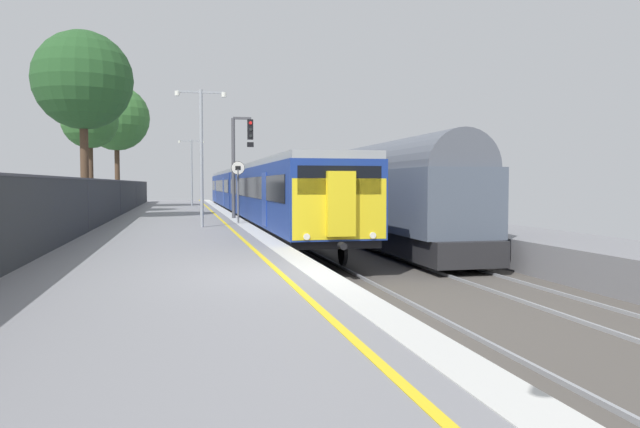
% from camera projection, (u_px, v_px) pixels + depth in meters
% --- Properties ---
extents(ground, '(17.40, 110.00, 1.21)m').
position_uv_depth(ground, '(430.00, 300.00, 12.15)').
color(ground, gray).
extents(commuter_train_at_platform, '(2.83, 42.91, 3.81)m').
position_uv_depth(commuter_train_at_platform, '(253.00, 191.00, 37.46)').
color(commuter_train_at_platform, navy).
rests_on(commuter_train_at_platform, ground).
extents(freight_train_adjacent_track, '(2.60, 56.07, 4.34)m').
position_uv_depth(freight_train_adjacent_track, '(296.00, 189.00, 44.86)').
color(freight_train_adjacent_track, '#232326').
rests_on(freight_train_adjacent_track, ground).
extents(signal_gantry, '(1.10, 0.24, 5.04)m').
position_uv_depth(signal_gantry, '(239.00, 155.00, 30.25)').
color(signal_gantry, '#47474C').
rests_on(signal_gantry, ground).
extents(speed_limit_sign, '(0.59, 0.08, 2.71)m').
position_uv_depth(speed_limit_sign, '(238.00, 184.00, 26.73)').
color(speed_limit_sign, '#59595B').
rests_on(speed_limit_sign, ground).
extents(platform_lamp_mid, '(2.00, 0.20, 5.42)m').
position_uv_depth(platform_lamp_mid, '(201.00, 146.00, 23.96)').
color(platform_lamp_mid, '#93999E').
rests_on(platform_lamp_mid, ground).
extents(platform_lamp_far, '(2.00, 0.20, 5.14)m').
position_uv_depth(platform_lamp_far, '(192.00, 166.00, 47.15)').
color(platform_lamp_far, '#93999E').
rests_on(platform_lamp_far, ground).
extents(background_tree_left, '(4.70, 4.70, 8.84)m').
position_uv_depth(background_tree_left, '(117.00, 120.00, 43.89)').
color(background_tree_left, '#473323').
rests_on(background_tree_left, ground).
extents(background_tree_centre, '(3.29, 3.29, 7.11)m').
position_uv_depth(background_tree_centre, '(89.00, 122.00, 35.72)').
color(background_tree_centre, '#473323').
rests_on(background_tree_centre, ground).
extents(background_tree_right, '(4.67, 4.67, 8.99)m').
position_uv_depth(background_tree_right, '(85.00, 84.00, 29.04)').
color(background_tree_right, '#473323').
rests_on(background_tree_right, ground).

